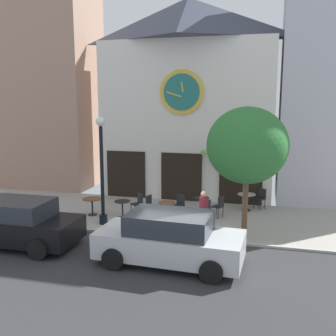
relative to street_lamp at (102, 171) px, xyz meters
The scene contains 19 objects.
ground_plane 4.01m from the street_lamp, 30.68° to the right, with size 29.16×12.13×0.13m.
clock_building 6.69m from the street_lamp, 68.74° to the left, with size 8.45×4.00×9.61m.
neighbor_building_left 9.91m from the street_lamp, 133.18° to the left, with size 5.14×3.60×14.79m.
street_lamp is the anchor object (origin of this frame).
street_tree 5.56m from the street_lamp, ahead, with size 2.77×2.49×4.59m.
cafe_table_center_left 2.09m from the street_lamp, 133.32° to the left, with size 0.79×0.79×0.72m.
cafe_table_near_door 1.93m from the street_lamp, 63.47° to the left, with size 0.64×0.64×0.72m.
cafe_table_center_right 3.00m from the street_lamp, 24.66° to the left, with size 0.69×0.69×0.74m.
cafe_table_rightmost 4.43m from the street_lamp, 31.30° to the left, with size 0.66×0.66×0.75m.
cafe_table_leftmost 6.45m from the street_lamp, 31.38° to the left, with size 0.78×0.78×0.75m.
cafe_chair_facing_wall 7.21m from the street_lamp, 32.26° to the left, with size 0.56×0.56×0.90m.
cafe_chair_corner 3.58m from the street_lamp, 33.75° to the left, with size 0.51×0.51×0.90m.
cafe_chair_right_end 4.35m from the street_lamp, 19.47° to the left, with size 0.53×0.53×0.90m.
cafe_chair_outer 2.60m from the street_lamp, 41.63° to the left, with size 0.50×0.50×0.90m.
cafe_chair_curbside 4.98m from the street_lamp, 24.32° to the left, with size 0.54×0.54×0.90m.
cafe_chair_facing_street 2.43m from the street_lamp, 60.48° to the left, with size 0.56×0.56×0.90m.
pedestrian_maroon 4.25m from the street_lamp, ahead, with size 0.40×0.40×1.67m.
parked_car_black 3.65m from the street_lamp, 125.01° to the right, with size 4.30×2.02×1.55m.
parked_car_silver 4.71m from the street_lamp, 40.77° to the right, with size 4.38×2.18×1.55m.
Camera 1 is at (3.10, -12.45, 4.80)m, focal length 41.10 mm.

